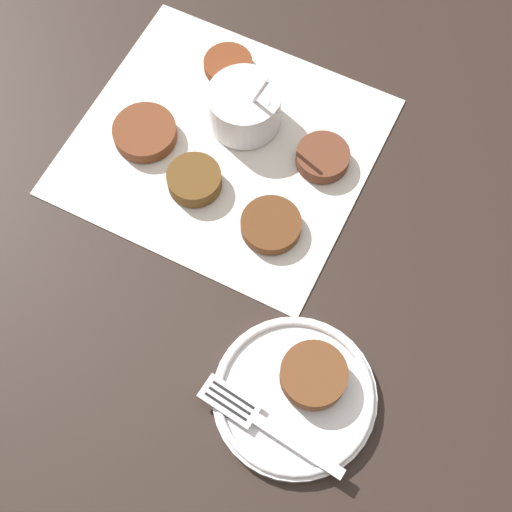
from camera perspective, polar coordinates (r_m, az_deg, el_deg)
ground_plane at (r=0.91m, az=-3.17°, el=10.67°), size 4.00×4.00×0.00m
napkin at (r=0.89m, az=-2.64°, el=8.81°), size 0.36×0.34×0.00m
sauce_bowl at (r=0.89m, az=-0.89°, el=11.70°), size 0.10×0.09×0.11m
fritter_0 at (r=0.83m, az=1.21°, el=2.50°), size 0.07×0.07×0.02m
fritter_1 at (r=0.87m, az=5.38°, el=7.91°), size 0.07×0.07×0.02m
fritter_2 at (r=0.85m, az=-4.95°, el=6.09°), size 0.07×0.07×0.02m
fritter_3 at (r=0.95m, az=-2.24°, el=15.05°), size 0.06×0.06×0.01m
fritter_4 at (r=0.90m, az=-8.88°, el=9.73°), size 0.08×0.08×0.02m
serving_plate at (r=0.77m, az=3.10°, el=-11.13°), size 0.17×0.17×0.02m
fritter_on_plate at (r=0.75m, az=4.63°, el=-9.48°), size 0.07×0.07×0.02m
fork at (r=0.75m, az=0.03°, el=-12.88°), size 0.17×0.04×0.00m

